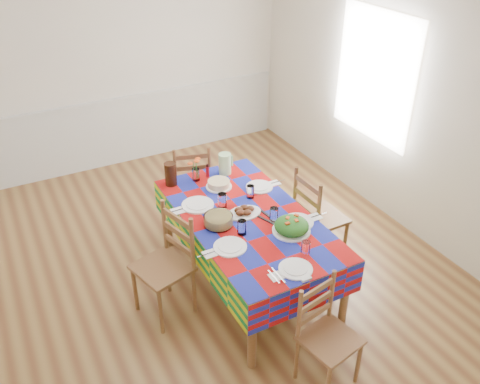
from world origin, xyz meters
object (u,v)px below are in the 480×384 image
object	(u,v)px
dining_table	(247,224)
chair_far	(192,183)
meat_platter	(244,212)
chair_right	(317,218)
tea_pitcher	(171,174)
green_pitcher	(225,164)
chair_left	(167,265)
chair_near	(326,336)

from	to	relation	value
dining_table	chair_far	distance (m)	1.25
meat_platter	chair_right	world-z (taller)	chair_right
dining_table	tea_pitcher	world-z (taller)	tea_pitcher
green_pitcher	chair_left	bearing A→B (deg)	-140.69
green_pitcher	chair_far	world-z (taller)	green_pitcher
dining_table	green_pitcher	xyz separation A→B (m)	(0.17, 0.79, 0.19)
green_pitcher	tea_pitcher	size ratio (longest dim) A/B	0.94
chair_far	meat_platter	bearing A→B (deg)	107.95
green_pitcher	chair_right	size ratio (longest dim) A/B	0.22
tea_pitcher	chair_near	distance (m)	2.15
dining_table	tea_pitcher	size ratio (longest dim) A/B	8.43
chair_left	chair_right	bearing A→B (deg)	73.61
green_pitcher	tea_pitcher	distance (m)	0.57
chair_near	chair_left	bearing A→B (deg)	110.50
chair_near	tea_pitcher	bearing A→B (deg)	89.28
tea_pitcher	chair_left	size ratio (longest dim) A/B	0.23
chair_near	chair_right	size ratio (longest dim) A/B	0.88
dining_table	chair_near	bearing A→B (deg)	-90.37
chair_left	chair_right	world-z (taller)	chair_right
tea_pitcher	chair_near	xyz separation A→B (m)	(0.38, -2.07, -0.44)
dining_table	meat_platter	distance (m)	0.12
dining_table	green_pitcher	world-z (taller)	green_pitcher
green_pitcher	tea_pitcher	world-z (taller)	tea_pitcher
chair_near	chair_left	size ratio (longest dim) A/B	0.89
meat_platter	chair_near	distance (m)	1.33
dining_table	chair_far	xyz separation A→B (m)	(-0.01, 1.23, -0.21)
dining_table	chair_left	bearing A→B (deg)	179.06
green_pitcher	chair_right	world-z (taller)	chair_right
tea_pitcher	meat_platter	bearing A→B (deg)	-64.02
meat_platter	tea_pitcher	bearing A→B (deg)	115.98
green_pitcher	chair_left	world-z (taller)	chair_left
dining_table	chair_near	world-z (taller)	chair_near
dining_table	chair_right	world-z (taller)	chair_right
tea_pitcher	chair_near	size ratio (longest dim) A/B	0.26
green_pitcher	chair_near	xyz separation A→B (m)	(-0.18, -2.02, -0.43)
green_pitcher	chair_near	world-z (taller)	green_pitcher
meat_platter	tea_pitcher	xyz separation A→B (m)	(-0.38, 0.79, 0.09)
meat_platter	chair_right	bearing A→B (deg)	-3.59
chair_left	green_pitcher	bearing A→B (deg)	113.41
green_pitcher	chair_left	size ratio (longest dim) A/B	0.22
chair_left	chair_near	bearing A→B (deg)	15.81
chair_near	dining_table	bearing A→B (deg)	78.43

